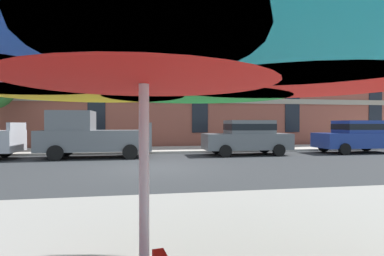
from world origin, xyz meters
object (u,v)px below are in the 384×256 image
(sedan_gray, at_px, (247,136))
(sedan_blue, at_px, (357,136))
(pickup_gray, at_px, (91,136))
(patio_umbrella, at_px, (144,43))

(sedan_gray, bearing_deg, sedan_blue, 0.00)
(pickup_gray, relative_size, sedan_blue, 1.16)
(pickup_gray, height_order, sedan_gray, pickup_gray)
(pickup_gray, xyz_separation_m, patio_umbrella, (2.37, -12.70, 1.05))
(pickup_gray, height_order, patio_umbrella, patio_umbrella)
(pickup_gray, bearing_deg, sedan_blue, -0.00)
(sedan_blue, bearing_deg, pickup_gray, 180.00)
(pickup_gray, bearing_deg, sedan_gray, -0.00)
(sedan_gray, height_order, sedan_blue, same)
(pickup_gray, distance_m, patio_umbrella, 12.96)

